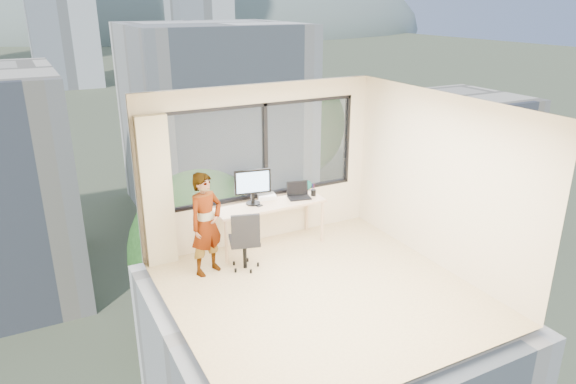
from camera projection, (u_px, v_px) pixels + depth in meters
floor at (321, 292)px, 7.31m from camera, size 4.00×4.00×0.01m
ceiling at (326, 105)px, 6.42m from camera, size 4.00×4.00×0.01m
wall_front at (428, 270)px, 5.20m from camera, size 4.00×0.01×2.60m
wall_left at (173, 234)px, 6.00m from camera, size 0.01×4.00×2.60m
wall_right at (440, 182)px, 7.73m from camera, size 0.01×4.00×2.60m
window_wall at (262, 151)px, 8.48m from camera, size 3.30×0.16×1.55m
curtain at (157, 192)px, 7.74m from camera, size 0.45×0.14×2.30m
desk at (269, 224)px, 8.57m from camera, size 1.80×0.60×0.75m
chair at (244, 239)px, 7.81m from camera, size 0.61×0.61×0.96m
person at (206, 224)px, 7.59m from camera, size 0.66×0.55×1.55m
monitor at (253, 187)px, 8.30m from camera, size 0.60×0.23×0.58m
game_console at (267, 196)px, 8.62m from camera, size 0.33×0.29×0.07m
laptop at (299, 191)px, 8.60m from camera, size 0.43×0.45×0.23m
cellphone at (260, 206)px, 8.30m from camera, size 0.11×0.08×0.01m
pen_cup at (313, 193)px, 8.74m from camera, size 0.09×0.09×0.10m
handbag at (305, 185)px, 8.95m from camera, size 0.27×0.20×0.19m
exterior_ground at (30, 89)px, 112.08m from camera, size 400.00×400.00×0.04m
near_bldg_b at (215, 118)px, 46.23m from camera, size 14.00×13.00×16.00m
near_bldg_c at (447, 153)px, 46.74m from camera, size 12.00×10.00×10.00m
far_tower_b at (60, 14)px, 110.39m from camera, size 13.00×13.00×30.00m
far_tower_c at (199, 18)px, 143.78m from camera, size 15.00×15.00×26.00m
hill_b at (192, 30)px, 322.02m from camera, size 300.00×220.00×96.00m
tree_b at (205, 273)px, 27.31m from camera, size 7.60×7.60×9.00m
tree_c at (303, 134)px, 53.27m from camera, size 8.40×8.40×10.00m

